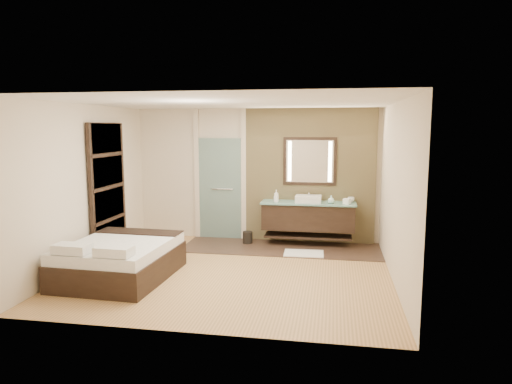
% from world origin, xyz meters
% --- Properties ---
extents(floor, '(5.00, 5.00, 0.00)m').
position_xyz_m(floor, '(0.00, 0.00, 0.00)').
color(floor, '#9D7241').
rests_on(floor, ground).
extents(tile_strip, '(3.80, 1.30, 0.01)m').
position_xyz_m(tile_strip, '(0.60, 1.60, 0.01)').
color(tile_strip, '#34241C').
rests_on(tile_strip, floor).
extents(stone_wall, '(2.60, 0.08, 2.70)m').
position_xyz_m(stone_wall, '(1.10, 2.21, 1.35)').
color(stone_wall, tan).
rests_on(stone_wall, floor).
extents(vanity, '(1.85, 0.55, 0.88)m').
position_xyz_m(vanity, '(1.10, 1.92, 0.58)').
color(vanity, black).
rests_on(vanity, stone_wall).
extents(mirror_unit, '(1.06, 0.04, 0.96)m').
position_xyz_m(mirror_unit, '(1.10, 2.16, 1.65)').
color(mirror_unit, black).
rests_on(mirror_unit, stone_wall).
extents(frosted_door, '(1.10, 0.12, 2.70)m').
position_xyz_m(frosted_door, '(-0.75, 2.20, 1.14)').
color(frosted_door, '#9DC7BF').
rests_on(frosted_door, floor).
extents(shoji_partition, '(0.06, 1.20, 2.40)m').
position_xyz_m(shoji_partition, '(-2.43, 0.60, 1.21)').
color(shoji_partition, black).
rests_on(shoji_partition, floor).
extents(bed, '(1.54, 1.89, 0.71)m').
position_xyz_m(bed, '(-1.65, -0.59, 0.29)').
color(bed, black).
rests_on(bed, floor).
extents(bath_mat, '(0.74, 0.52, 0.02)m').
position_xyz_m(bath_mat, '(1.07, 1.22, 0.02)').
color(bath_mat, white).
rests_on(bath_mat, floor).
extents(waste_bin, '(0.22, 0.22, 0.25)m').
position_xyz_m(waste_bin, '(-0.10, 1.82, 0.12)').
color(waste_bin, black).
rests_on(waste_bin, floor).
extents(tissue_box, '(0.16, 0.16, 0.10)m').
position_xyz_m(tissue_box, '(1.84, 1.83, 0.92)').
color(tissue_box, white).
rests_on(tissue_box, vanity).
extents(soap_bottle_a, '(0.10, 0.10, 0.25)m').
position_xyz_m(soap_bottle_a, '(0.48, 1.80, 0.99)').
color(soap_bottle_a, white).
rests_on(soap_bottle_a, vanity).
extents(soap_bottle_b, '(0.09, 0.09, 0.15)m').
position_xyz_m(soap_bottle_b, '(0.45, 1.93, 0.94)').
color(soap_bottle_b, '#B2B2B2').
rests_on(soap_bottle_b, vanity).
extents(soap_bottle_c, '(0.15, 0.15, 0.16)m').
position_xyz_m(soap_bottle_c, '(1.54, 1.83, 0.94)').
color(soap_bottle_c, silver).
rests_on(soap_bottle_c, vanity).
extents(cup, '(0.17, 0.17, 0.11)m').
position_xyz_m(cup, '(1.92, 2.03, 0.92)').
color(cup, silver).
rests_on(cup, vanity).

